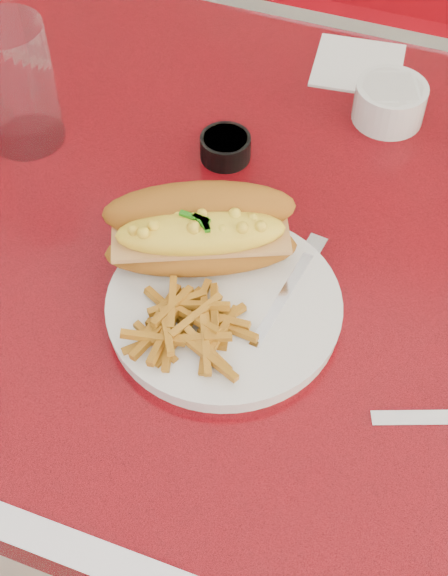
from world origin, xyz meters
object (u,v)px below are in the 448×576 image
(dinner_plate, at_px, (224,307))
(water_tumbler, at_px, (16,85))
(sauce_cup_left, at_px, (225,146))
(diner_table, at_px, (325,331))
(fork, at_px, (290,286))
(mac_hoagie, at_px, (200,230))
(booth_bench_far, at_px, (414,128))
(gravy_ramekin, at_px, (390,101))

(dinner_plate, bearing_deg, water_tumbler, 152.19)
(sauce_cup_left, bearing_deg, water_tumbler, -167.94)
(water_tumbler, bearing_deg, diner_table, -5.37)
(dinner_plate, distance_m, sauce_cup_left, 0.23)
(water_tumbler, bearing_deg, fork, -18.55)
(dinner_plate, bearing_deg, sauce_cup_left, 110.03)
(sauce_cup_left, bearing_deg, mac_hoagie, -78.23)
(booth_bench_far, distance_m, water_tumbler, 1.04)
(booth_bench_far, bearing_deg, mac_hoagie, -98.36)
(fork, xyz_separation_m, gravy_ramekin, (0.03, 0.31, 0.01))
(mac_hoagie, distance_m, gravy_ramekin, 0.33)
(diner_table, relative_size, dinner_plate, 4.90)
(gravy_ramekin, height_order, sauce_cup_left, gravy_ramekin)
(mac_hoagie, relative_size, sauce_cup_left, 2.75)
(diner_table, xyz_separation_m, gravy_ramekin, (-0.00, 0.22, 0.19))
(booth_bench_far, height_order, dinner_plate, booth_bench_far)
(dinner_plate, relative_size, gravy_ramekin, 2.87)
(diner_table, relative_size, fork, 7.66)
(sauce_cup_left, bearing_deg, fork, -52.46)
(dinner_plate, xyz_separation_m, mac_hoagie, (-0.04, 0.05, 0.04))
(gravy_ramekin, bearing_deg, booth_bench_far, 89.86)
(mac_hoagie, relative_size, fork, 1.36)
(fork, height_order, sauce_cup_left, sauce_cup_left)
(fork, bearing_deg, dinner_plate, 134.21)
(diner_table, relative_size, water_tumbler, 7.96)
(diner_table, height_order, fork, fork)
(diner_table, relative_size, gravy_ramekin, 14.04)
(gravy_ramekin, relative_size, water_tumbler, 0.57)
(diner_table, height_order, dinner_plate, dinner_plate)
(sauce_cup_left, bearing_deg, dinner_plate, -69.97)
(booth_bench_far, bearing_deg, diner_table, -90.00)
(booth_bench_far, distance_m, gravy_ramekin, 0.78)
(dinner_plate, bearing_deg, diner_table, 56.27)
(mac_hoagie, distance_m, fork, 0.11)
(diner_table, distance_m, gravy_ramekin, 0.29)
(fork, distance_m, gravy_ramekin, 0.31)
(diner_table, distance_m, fork, 0.20)
(fork, height_order, gravy_ramekin, gravy_ramekin)
(mac_hoagie, bearing_deg, booth_bench_far, 57.36)
(mac_hoagie, height_order, gravy_ramekin, mac_hoagie)
(mac_hoagie, xyz_separation_m, water_tumbler, (-0.27, 0.11, 0.02))
(mac_hoagie, xyz_separation_m, gravy_ramekin, (0.13, 0.30, -0.03))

